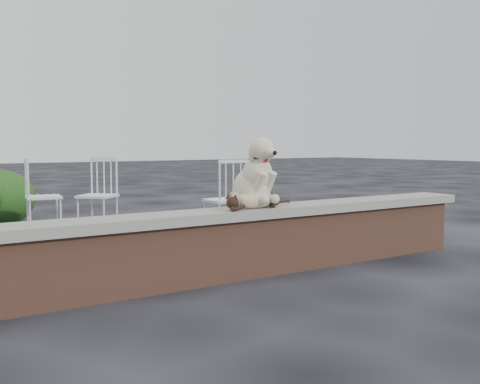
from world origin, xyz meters
TOP-DOWN VIEW (x-y plane):
  - ground at (0.00, 0.00)m, footprint 60.00×60.00m
  - brick_wall at (0.00, 0.00)m, footprint 6.00×0.30m
  - capstone at (0.00, 0.00)m, footprint 6.20×0.40m
  - dog at (0.66, 0.09)m, footprint 0.45×0.56m
  - cat at (0.58, -0.06)m, footprint 0.90×0.30m
  - chair_c at (1.43, 1.75)m, footprint 0.59×0.59m
  - chair_d at (0.36, 3.12)m, footprint 0.79×0.79m
  - chair_e at (-0.26, 3.36)m, footprint 0.64×0.64m

SIDE VIEW (x-z plane):
  - ground at x=0.00m, z-range 0.00..0.00m
  - brick_wall at x=0.00m, z-range 0.00..0.50m
  - chair_c at x=1.43m, z-range 0.00..0.94m
  - chair_d at x=0.36m, z-range 0.00..0.94m
  - chair_e at x=-0.26m, z-range 0.00..0.94m
  - capstone at x=0.00m, z-range 0.50..0.58m
  - cat at x=0.58m, z-range 0.58..0.73m
  - dog at x=0.66m, z-range 0.58..1.19m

